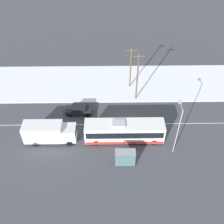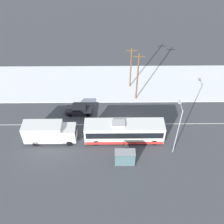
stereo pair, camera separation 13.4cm
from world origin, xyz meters
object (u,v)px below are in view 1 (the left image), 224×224
(bus_shelter, at_px, (125,157))
(pedestrian_at_stop, at_px, (128,150))
(sedan_car, at_px, (79,109))
(utility_pole_snowlot, at_px, (131,67))
(box_truck, at_px, (49,132))
(streetlamp, at_px, (178,125))
(city_bus, at_px, (124,131))
(utility_pole_roadside, at_px, (137,77))

(bus_shelter, bearing_deg, pedestrian_at_stop, 75.09)
(sedan_car, relative_size, bus_shelter, 1.55)
(utility_pole_snowlot, bearing_deg, sedan_car, -140.96)
(box_truck, bearing_deg, streetlamp, -6.26)
(sedan_car, distance_m, utility_pole_snowlot, 11.60)
(city_bus, bearing_deg, utility_pole_roadside, 75.02)
(bus_shelter, distance_m, utility_pole_roadside, 14.31)
(city_bus, relative_size, bus_shelter, 4.20)
(city_bus, distance_m, streetlamp, 7.80)
(bus_shelter, bearing_deg, utility_pole_snowlot, 84.38)
(sedan_car, xyz_separation_m, pedestrian_at_stop, (7.37, -8.62, 0.29))
(pedestrian_at_stop, bearing_deg, sedan_car, 130.54)
(utility_pole_roadside, bearing_deg, bus_shelter, -100.42)
(city_bus, height_order, sedan_car, city_bus)
(streetlamp, height_order, utility_pole_snowlot, utility_pole_snowlot)
(pedestrian_at_stop, bearing_deg, utility_pole_snowlot, 85.39)
(pedestrian_at_stop, xyz_separation_m, streetlamp, (6.42, 0.87, 3.79))
(bus_shelter, relative_size, streetlamp, 0.34)
(sedan_car, relative_size, utility_pole_roadside, 0.47)
(city_bus, height_order, box_truck, city_bus)
(utility_pole_snowlot, bearing_deg, utility_pole_roadside, -76.61)
(city_bus, xyz_separation_m, box_truck, (-10.76, -0.15, 0.13))
(box_truck, distance_m, utility_pole_snowlot, 17.98)
(streetlamp, bearing_deg, utility_pole_snowlot, 109.30)
(city_bus, distance_m, bus_shelter, 4.60)
(bus_shelter, relative_size, utility_pole_roadside, 0.30)
(city_bus, bearing_deg, box_truck, -179.18)
(utility_pole_snowlot, bearing_deg, streetlamp, -70.70)
(box_truck, relative_size, utility_pole_snowlot, 0.94)
(box_truck, xyz_separation_m, pedestrian_at_stop, (11.12, -2.79, -0.68))
(bus_shelter, bearing_deg, city_bus, 89.03)
(sedan_car, bearing_deg, utility_pole_roadside, -159.71)
(city_bus, distance_m, utility_pole_roadside, 9.95)
(sedan_car, distance_m, utility_pole_roadside, 10.79)
(pedestrian_at_stop, height_order, bus_shelter, bus_shelter)
(city_bus, height_order, bus_shelter, city_bus)
(utility_pole_roadside, bearing_deg, sedan_car, -159.71)
(sedan_car, xyz_separation_m, utility_pole_roadside, (9.46, 3.50, 3.82))
(utility_pole_roadside, xyz_separation_m, utility_pole_snowlot, (-0.83, 3.50, -0.49))
(box_truck, bearing_deg, utility_pole_snowlot, 46.00)
(streetlamp, relative_size, utility_pole_roadside, 0.89)
(box_truck, relative_size, bus_shelter, 2.76)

